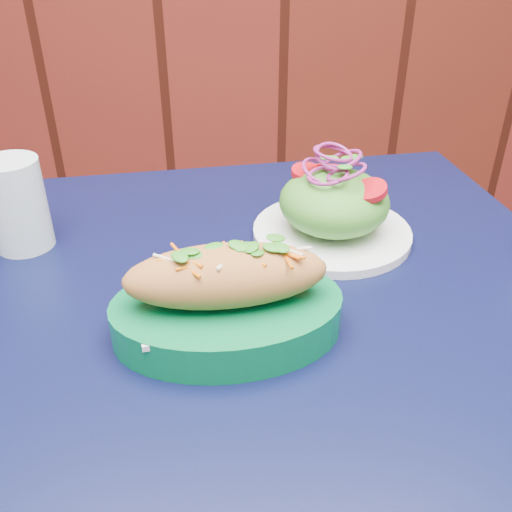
{
  "coord_description": "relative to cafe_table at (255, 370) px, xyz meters",
  "views": [
    {
      "loc": [
        -0.14,
        1.05,
        1.12
      ],
      "look_at": [
        -0.13,
        1.56,
        0.81
      ],
      "focal_mm": 40.0,
      "sensor_mm": 36.0,
      "label": 1
    }
  ],
  "objects": [
    {
      "name": "cafe_table",
      "position": [
        0.0,
        0.0,
        0.0
      ],
      "size": [
        0.91,
        0.91,
        0.75
      ],
      "rotation": [
        0.0,
        0.0,
        0.15
      ],
      "color": "black",
      "rests_on": "ground"
    },
    {
      "name": "salad_plate",
      "position": [
        0.1,
        0.16,
        0.13
      ],
      "size": [
        0.21,
        0.21,
        0.12
      ],
      "rotation": [
        0.0,
        0.0,
        -0.22
      ],
      "color": "white",
      "rests_on": "cafe_table"
    },
    {
      "name": "water_glass",
      "position": [
        -0.29,
        0.15,
        0.15
      ],
      "size": [
        0.07,
        0.07,
        0.12
      ],
      "primitive_type": "cylinder",
      "color": "silver",
      "rests_on": "cafe_table"
    },
    {
      "name": "banh_mi_basket",
      "position": [
        -0.03,
        -0.04,
        0.13
      ],
      "size": [
        0.25,
        0.18,
        0.11
      ],
      "rotation": [
        0.0,
        0.0,
        0.12
      ],
      "color": "#056635",
      "rests_on": "cafe_table"
    }
  ]
}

